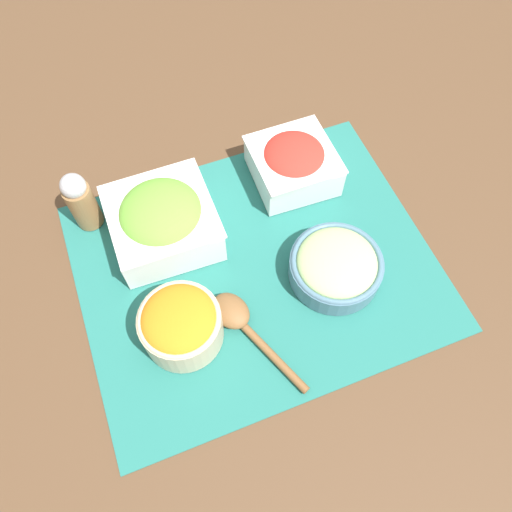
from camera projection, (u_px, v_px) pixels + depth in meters
ground_plane at (256, 266)px, 0.78m from camera, size 3.00×3.00×0.00m
placemat at (256, 266)px, 0.78m from camera, size 0.54×0.44×0.00m
cucumber_bowl at (336, 265)px, 0.75m from camera, size 0.14×0.14×0.06m
tomato_bowl at (293, 163)px, 0.83m from camera, size 0.13×0.13×0.07m
carrot_bowl at (181, 324)px, 0.69m from camera, size 0.12×0.12×0.08m
lettuce_bowl at (163, 219)px, 0.77m from camera, size 0.16×0.16×0.09m
wooden_spoon at (238, 319)px, 0.72m from camera, size 0.10×0.19×0.03m
pepper_shaker at (81, 201)px, 0.77m from camera, size 0.04×0.04×0.11m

